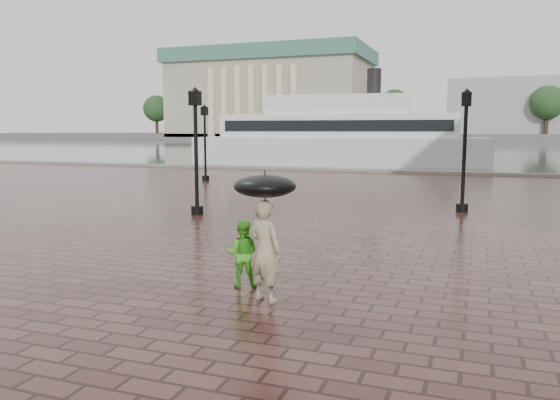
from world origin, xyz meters
name	(u,v)px	position (x,y,z in m)	size (l,w,h in m)	color
ground	(227,328)	(0.00, 0.00, 0.00)	(300.00, 300.00, 0.00)	#331917
harbour_water	(459,148)	(0.00, 92.00, 0.00)	(240.00, 240.00, 0.00)	#424C51
quay_edge	(425,174)	(0.00, 32.00, 0.00)	(80.00, 0.60, 0.30)	slate
far_shore	(468,137)	(0.00, 160.00, 1.00)	(300.00, 60.00, 2.00)	#4C4C47
museum	(271,93)	(-55.00, 144.61, 13.91)	(57.00, 32.50, 26.00)	gray
far_trees	(467,104)	(0.00, 138.00, 9.42)	(188.00, 8.00, 13.50)	#2D2119
street_lamps	(363,146)	(-1.50, 17.50, 2.33)	(21.44, 14.44, 4.40)	black
adult_pedestrian	(265,251)	(0.04, 1.49, 0.91)	(0.67, 0.44, 1.83)	#9C8F6F
child_pedestrian	(242,254)	(-0.70, 2.16, 0.65)	(0.64, 0.50, 1.31)	green
ferry_near	(338,137)	(-8.13, 39.31, 2.46)	(25.41, 8.48, 8.18)	silver
umbrella	(265,186)	(0.04, 1.49, 2.06)	(1.10, 1.10, 1.18)	black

